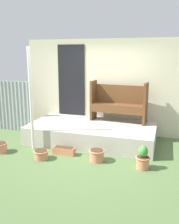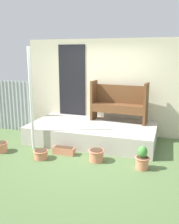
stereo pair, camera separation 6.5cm
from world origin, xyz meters
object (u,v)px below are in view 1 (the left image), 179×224
flower_pot_middle (41,154)px  planter_box_rect (64,151)px  flower_pot_left (0,147)px  flower_pot_far_right (143,159)px  flower_pot_right (97,155)px  bench (119,101)px  support_post (31,100)px

flower_pot_middle → planter_box_rect: flower_pot_middle is taller
flower_pot_left → flower_pot_far_right: size_ratio=0.71×
flower_pot_middle → flower_pot_right: 1.19m
bench → flower_pot_right: 1.89m
flower_pot_middle → flower_pot_right: (1.16, 0.25, 0.03)m
support_post → planter_box_rect: bearing=-5.8°
flower_pot_middle → planter_box_rect: bearing=46.1°
flower_pot_far_right → flower_pot_left: bearing=-178.0°
bench → flower_pot_far_right: (0.83, -1.76, -0.78)m
flower_pot_middle → bench: bearing=56.3°
flower_pot_far_right → planter_box_rect: (-1.75, 0.21, -0.12)m
flower_pot_right → planter_box_rect: size_ratio=0.69×
flower_pot_far_right → flower_pot_middle: bearing=-175.3°
flower_pot_right → flower_pot_far_right: flower_pot_far_right is taller
flower_pot_left → flower_pot_far_right: 3.19m
support_post → flower_pot_right: support_post is taller
bench → flower_pot_left: bearing=-136.9°
bench → flower_pot_middle: size_ratio=4.59×
support_post → flower_pot_left: support_post is taller
support_post → flower_pot_left: bearing=-146.8°
bench → planter_box_rect: 2.02m
support_post → planter_box_rect: (0.82, -0.08, -1.10)m
bench → flower_pot_right: size_ratio=4.41×
planter_box_rect → support_post: bearing=174.2°
bench → flower_pot_far_right: bench is taller
flower_pot_left → flower_pot_middle: bearing=-3.4°
flower_pot_right → flower_pot_far_right: size_ratio=0.72×
flower_pot_middle → flower_pot_far_right: 2.13m
flower_pot_left → flower_pot_right: (2.23, 0.19, 0.01)m
flower_pot_left → flower_pot_middle: size_ratio=1.02×
flower_pot_left → support_post: bearing=33.2°
flower_pot_left → flower_pot_middle: (1.07, -0.06, -0.02)m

